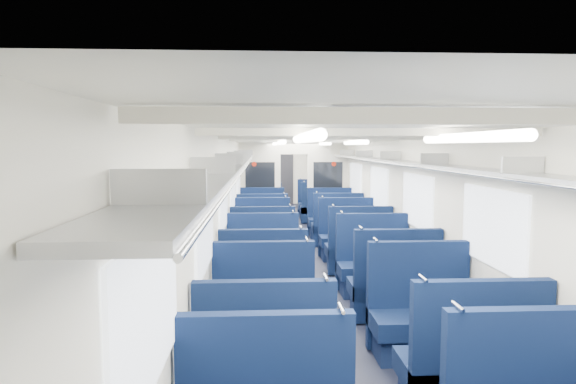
{
  "coord_description": "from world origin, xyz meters",
  "views": [
    {
      "loc": [
        -0.85,
        -9.79,
        2.2
      ],
      "look_at": [
        -0.21,
        1.95,
        1.11
      ],
      "focal_mm": 30.72,
      "sensor_mm": 36.0,
      "label": 1
    }
  ],
  "objects_px": {
    "seat_20": "(262,211)",
    "seat_12": "(263,252)",
    "seat_16": "(262,230)",
    "seat_13": "(358,252)",
    "seat_5": "(471,374)",
    "seat_6": "(264,320)",
    "seat_10": "(263,268)",
    "seat_11": "(374,268)",
    "seat_14": "(262,239)",
    "seat_18": "(262,221)",
    "seat_4": "(265,375)",
    "end_door": "(283,178)",
    "bulkhead": "(294,184)",
    "seat_19": "(330,222)",
    "seat_21": "(319,210)",
    "seat_8": "(263,291)",
    "seat_17": "(337,229)",
    "seat_15": "(347,240)",
    "seat_23": "(316,206)",
    "seat_7": "(421,320)",
    "seat_22": "(262,206)"
  },
  "relations": [
    {
      "from": "seat_20",
      "to": "seat_12",
      "type": "bearing_deg",
      "value": -90.0
    },
    {
      "from": "seat_12",
      "to": "seat_16",
      "type": "xyz_separation_m",
      "value": [
        0.0,
        2.22,
        0.0
      ]
    },
    {
      "from": "seat_12",
      "to": "seat_13",
      "type": "height_order",
      "value": "same"
    },
    {
      "from": "seat_5",
      "to": "seat_6",
      "type": "distance_m",
      "value": 2.12
    },
    {
      "from": "seat_10",
      "to": "seat_11",
      "type": "bearing_deg",
      "value": -4.6
    },
    {
      "from": "seat_11",
      "to": "seat_14",
      "type": "height_order",
      "value": "same"
    },
    {
      "from": "seat_18",
      "to": "seat_4",
      "type": "bearing_deg",
      "value": -90.0
    },
    {
      "from": "end_door",
      "to": "bulkhead",
      "type": "relative_size",
      "value": 0.71
    },
    {
      "from": "seat_10",
      "to": "bulkhead",
      "type": "bearing_deg",
      "value": 81.2
    },
    {
      "from": "bulkhead",
      "to": "seat_11",
      "type": "relative_size",
      "value": 2.29
    },
    {
      "from": "seat_19",
      "to": "bulkhead",
      "type": "bearing_deg",
      "value": 133.86
    },
    {
      "from": "seat_11",
      "to": "seat_21",
      "type": "xyz_separation_m",
      "value": [
        0.0,
        6.87,
        0.0
      ]
    },
    {
      "from": "seat_8",
      "to": "seat_17",
      "type": "distance_m",
      "value": 4.91
    },
    {
      "from": "seat_4",
      "to": "seat_15",
      "type": "bearing_deg",
      "value": 73.68
    },
    {
      "from": "seat_16",
      "to": "seat_20",
      "type": "height_order",
      "value": "same"
    },
    {
      "from": "bulkhead",
      "to": "seat_16",
      "type": "distance_m",
      "value": 2.36
    },
    {
      "from": "seat_4",
      "to": "seat_11",
      "type": "distance_m",
      "value": 3.75
    },
    {
      "from": "bulkhead",
      "to": "seat_20",
      "type": "bearing_deg",
      "value": 124.95
    },
    {
      "from": "seat_16",
      "to": "seat_17",
      "type": "height_order",
      "value": "same"
    },
    {
      "from": "seat_13",
      "to": "seat_14",
      "type": "distance_m",
      "value": 2.06
    },
    {
      "from": "seat_11",
      "to": "seat_21",
      "type": "distance_m",
      "value": 6.87
    },
    {
      "from": "bulkhead",
      "to": "end_door",
      "type": "bearing_deg",
      "value": 90.0
    },
    {
      "from": "end_door",
      "to": "bulkhead",
      "type": "height_order",
      "value": "bulkhead"
    },
    {
      "from": "seat_14",
      "to": "seat_23",
      "type": "relative_size",
      "value": 1.0
    },
    {
      "from": "seat_6",
      "to": "seat_15",
      "type": "bearing_deg",
      "value": 69.45
    },
    {
      "from": "seat_10",
      "to": "seat_13",
      "type": "distance_m",
      "value": 1.96
    },
    {
      "from": "end_door",
      "to": "seat_21",
      "type": "height_order",
      "value": "end_door"
    },
    {
      "from": "end_door",
      "to": "seat_16",
      "type": "xyz_separation_m",
      "value": [
        -0.83,
        -8.11,
        -0.62
      ]
    },
    {
      "from": "seat_14",
      "to": "seat_20",
      "type": "distance_m",
      "value": 4.28
    },
    {
      "from": "seat_6",
      "to": "seat_7",
      "type": "height_order",
      "value": "same"
    },
    {
      "from": "seat_7",
      "to": "seat_12",
      "type": "xyz_separation_m",
      "value": [
        -1.66,
        3.44,
        0.0
      ]
    },
    {
      "from": "seat_15",
      "to": "seat_4",
      "type": "bearing_deg",
      "value": -106.32
    },
    {
      "from": "seat_11",
      "to": "seat_20",
      "type": "xyz_separation_m",
      "value": [
        -1.66,
        6.68,
        0.0
      ]
    },
    {
      "from": "seat_11",
      "to": "seat_5",
      "type": "bearing_deg",
      "value": -90.0
    },
    {
      "from": "seat_4",
      "to": "seat_14",
      "type": "distance_m",
      "value": 5.77
    },
    {
      "from": "seat_6",
      "to": "seat_20",
      "type": "relative_size",
      "value": 1.0
    },
    {
      "from": "seat_12",
      "to": "seat_15",
      "type": "relative_size",
      "value": 1.0
    },
    {
      "from": "seat_11",
      "to": "seat_12",
      "type": "xyz_separation_m",
      "value": [
        -1.66,
        1.24,
        0.0
      ]
    },
    {
      "from": "seat_19",
      "to": "seat_16",
      "type": "bearing_deg",
      "value": -144.82
    },
    {
      "from": "seat_4",
      "to": "seat_10",
      "type": "height_order",
      "value": "same"
    },
    {
      "from": "seat_22",
      "to": "seat_7",
      "type": "bearing_deg",
      "value": -80.6
    },
    {
      "from": "seat_11",
      "to": "bulkhead",
      "type": "bearing_deg",
      "value": 98.59
    },
    {
      "from": "seat_21",
      "to": "seat_22",
      "type": "bearing_deg",
      "value": 150.13
    },
    {
      "from": "end_door",
      "to": "seat_5",
      "type": "height_order",
      "value": "end_door"
    },
    {
      "from": "seat_11",
      "to": "seat_17",
      "type": "relative_size",
      "value": 1.0
    },
    {
      "from": "seat_18",
      "to": "seat_20",
      "type": "bearing_deg",
      "value": 90.0
    },
    {
      "from": "seat_11",
      "to": "seat_19",
      "type": "xyz_separation_m",
      "value": [
        0.0,
        4.63,
        0.0
      ]
    },
    {
      "from": "seat_5",
      "to": "seat_7",
      "type": "xyz_separation_m",
      "value": [
        0.0,
        1.23,
        0.0
      ]
    },
    {
      "from": "end_door",
      "to": "seat_22",
      "type": "relative_size",
      "value": 1.64
    },
    {
      "from": "seat_8",
      "to": "seat_10",
      "type": "distance_m",
      "value": 1.18
    }
  ]
}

